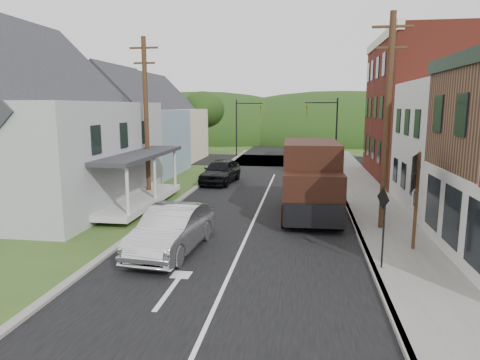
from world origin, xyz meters
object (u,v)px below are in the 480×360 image
at_px(dark_sedan, 220,171).
at_px(delivery_van, 311,179).
at_px(route_sign_cluster, 416,187).
at_px(warning_sign, 384,216).
at_px(silver_sedan, 172,230).

bearing_deg(dark_sedan, delivery_van, -47.80).
relative_size(route_sign_cluster, warning_sign, 1.33).
height_order(dark_sedan, warning_sign, warning_sign).
distance_m(silver_sedan, delivery_van, 7.93).
xyz_separation_m(dark_sedan, warning_sign, (8.24, -15.09, 1.01)).
height_order(silver_sedan, warning_sign, warning_sign).
height_order(silver_sedan, route_sign_cluster, route_sign_cluster).
distance_m(dark_sedan, delivery_van, 10.23).
bearing_deg(route_sign_cluster, delivery_van, 148.24).
relative_size(delivery_van, warning_sign, 2.46).
distance_m(silver_sedan, route_sign_cluster, 8.88).
bearing_deg(silver_sedan, delivery_van, 54.79).
xyz_separation_m(dark_sedan, delivery_van, (6.05, -8.19, 0.98)).
height_order(silver_sedan, delivery_van, delivery_van).
xyz_separation_m(delivery_van, route_sign_cluster, (3.62, -4.78, 0.62)).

